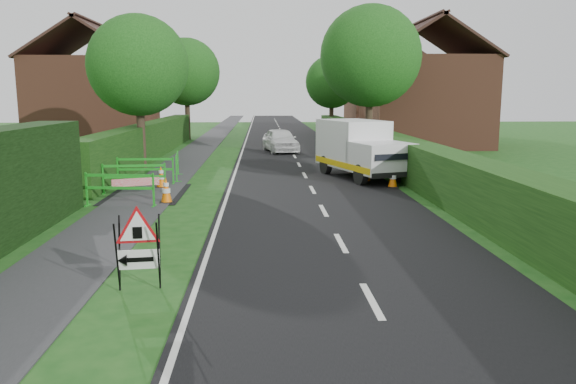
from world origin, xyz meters
name	(u,v)px	position (x,y,z in m)	size (l,w,h in m)	color
ground	(207,331)	(0.00, 0.00, 0.00)	(120.00, 120.00, 0.00)	#184B15
road_surface	(285,138)	(2.50, 35.00, 0.00)	(6.00, 90.00, 0.02)	black
footpath	(211,138)	(-3.00, 35.00, 0.01)	(2.00, 90.00, 0.02)	#2D2D30
hedge_west_far	(151,158)	(-5.00, 22.00, 0.00)	(1.00, 24.00, 1.80)	#14380F
hedge_east	(397,172)	(6.50, 16.00, 0.00)	(1.20, 50.00, 1.50)	#14380F
house_west	(95,100)	(-10.00, 30.00, 2.90)	(7.50, 7.40, 7.88)	brown
house_east_a	(424,100)	(11.00, 28.00, 2.90)	(7.50, 7.40, 7.88)	brown
house_east_b	(389,98)	(12.00, 42.00, 2.90)	(7.50, 7.40, 7.88)	brown
tree_nw	(138,66)	(-4.60, 18.00, 4.48)	(4.40, 4.40, 6.70)	#2D2116
tree_ne	(370,56)	(6.40, 22.00, 5.17)	(5.20, 5.20, 7.79)	#2D2116
tree_fw	(186,72)	(-4.60, 34.00, 4.83)	(4.80, 4.80, 7.24)	#2D2116
tree_fe	(332,82)	(6.40, 38.00, 4.22)	(4.20, 4.20, 6.33)	#2D2116
triangle_sign	(135,242)	(-1.31, 1.67, 0.85)	(0.92, 0.92, 1.22)	black
works_van	(360,148)	(4.63, 14.39, 1.18)	(3.29, 5.21, 2.23)	silver
traffic_cone_0	(393,177)	(5.38, 11.96, 0.39)	(0.38, 0.38, 0.79)	black
traffic_cone_1	(366,171)	(4.70, 13.35, 0.39)	(0.38, 0.38, 0.79)	black
traffic_cone_2	(353,164)	(4.57, 15.73, 0.39)	(0.38, 0.38, 0.79)	black
traffic_cone_3	(166,190)	(-2.12, 9.46, 0.39)	(0.38, 0.38, 0.79)	black
traffic_cone_4	(161,177)	(-2.77, 12.31, 0.39)	(0.38, 0.38, 0.79)	black
ped_barrier_0	(120,185)	(-3.37, 8.96, 0.63)	(2.09, 0.58, 1.00)	#1B961E
ped_barrier_1	(134,174)	(-3.45, 11.21, 0.63)	(2.08, 0.52, 1.00)	#1B961E
ped_barrier_2	(145,167)	(-3.47, 13.11, 0.63)	(2.06, 0.35, 1.00)	#1B961E
ped_barrier_3	(177,162)	(-2.53, 14.50, 0.63)	(0.59, 2.09, 1.00)	#1B961E
redwhite_plank	(136,196)	(-3.30, 10.72, 0.00)	(1.50, 0.04, 0.25)	red
hatchback_car	(280,140)	(1.84, 24.57, 0.67)	(1.59, 3.96, 1.35)	white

